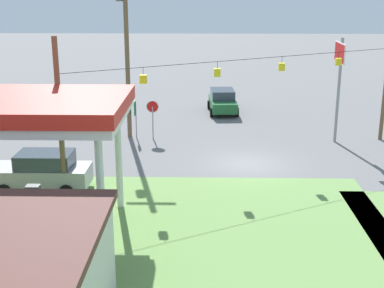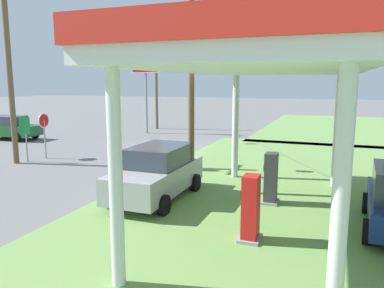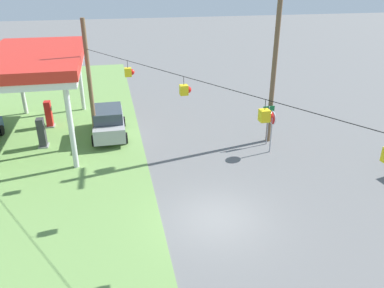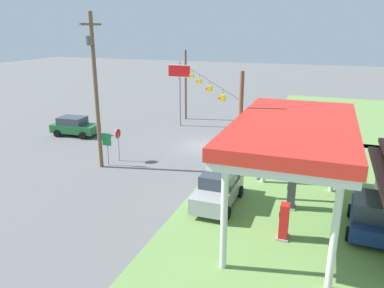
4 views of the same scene
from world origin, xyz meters
name	(u,v)px [view 2 (image 2 of 4)]	position (x,y,z in m)	size (l,w,h in m)	color
ground_plane	(167,147)	(0.00, 0.00, 0.00)	(160.00, 160.00, 0.00)	slate
gas_station_canopy	(266,58)	(10.83, 8.08, 4.83)	(10.95, 5.52, 5.34)	silver
fuel_pump_near	(271,180)	(9.18, 8.08, 0.85)	(0.71, 0.56, 1.79)	gray
fuel_pump_far	(251,210)	(12.48, 8.08, 0.85)	(0.71, 0.56, 1.79)	gray
car_at_pumps_front	(158,172)	(10.02, 4.20, 0.98)	(4.62, 2.12, 1.91)	#9E9EA3
car_on_crossroad	(10,127)	(0.98, -12.23, 0.90)	(2.32, 4.36, 1.74)	#1E602D
stop_sign_roadside	(44,126)	(5.62, -4.80, 1.81)	(0.80, 0.08, 2.50)	#99999E
stop_sign_overhead	(146,76)	(-5.70, -4.47, 4.64)	(0.22, 2.39, 6.41)	gray
route_sign	(25,130)	(6.73, -5.05, 1.71)	(0.10, 0.70, 2.40)	gray
utility_pole_main	(7,47)	(7.21, -5.34, 5.88)	(2.20, 0.44, 10.55)	brown
signal_span_gantry	(166,84)	(0.00, -0.01, 4.03)	(17.74, 10.24, 7.34)	brown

